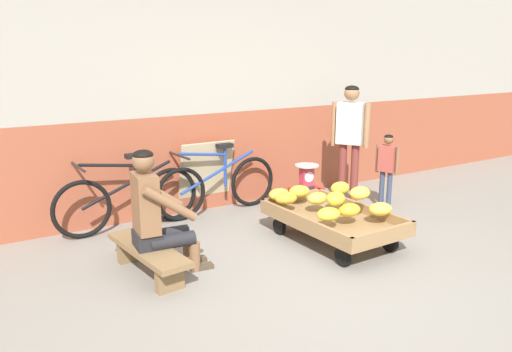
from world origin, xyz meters
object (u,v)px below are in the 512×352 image
Objects in this scene: vendor_seated at (156,213)px; shopping_bag at (335,211)px; customer_adult at (350,132)px; weighing_scale at (307,176)px; sign_board at (206,176)px; banana_cart at (333,221)px; bicycle_near_left at (128,199)px; plastic_crate at (306,200)px; bicycle_far_left at (218,185)px; customer_child at (387,164)px; low_bench at (148,254)px.

vendor_seated reaches higher than shopping_bag.
weighing_scale is at bearing 177.38° from customer_adult.
sign_board is at bearing 50.82° from vendor_seated.
banana_cart is 0.88× the size of bicycle_near_left.
shopping_bag is at bearing -24.46° from bicycle_near_left.
vendor_seated is at bearing -160.98° from plastic_crate.
customer_adult is (2.73, -0.53, 0.60)m from bicycle_near_left.
vendor_seated is at bearing -134.67° from bicycle_far_left.
customer_adult is (1.61, -0.54, 0.60)m from bicycle_far_left.
banana_cart is at bearing -7.32° from vendor_seated.
banana_cart is 4.07× the size of plastic_crate.
banana_cart is 4.89× the size of weighing_scale.
weighing_scale is 1.25m from sign_board.
customer_child reaches higher than plastic_crate.
bicycle_near_left is 1.12m from bicycle_far_left.
vendor_seated is at bearing -174.41° from customer_child.
sign_board is (-0.08, 0.17, 0.09)m from bicycle_far_left.
customer_child reaches higher than banana_cart.
plastic_crate is at bearing 18.17° from low_bench.
sign_board is at bearing 149.33° from customer_child.
bicycle_near_left is at bearing 83.76° from vendor_seated.
vendor_seated is at bearing -96.24° from bicycle_near_left.
bicycle_near_left is at bearing 79.83° from low_bench.
vendor_seated reaches higher than bicycle_near_left.
vendor_seated is 1.30m from bicycle_near_left.
weighing_scale is at bearing 67.82° from banana_cart.
customer_child is (2.97, -0.96, 0.24)m from bicycle_near_left.
sign_board is at bearing 48.64° from low_bench.
low_bench is 1.28× the size of sign_board.
bicycle_far_left reaches higher than shopping_bag.
bicycle_near_left is 1.06m from sign_board.
bicycle_near_left is 2.85m from customer_adult.
vendor_seated reaches higher than weighing_scale.
vendor_seated is at bearing 172.68° from banana_cart.
customer_child reaches higher than shopping_bag.
shopping_bag is at bearing 6.74° from low_bench.
bicycle_far_left reaches higher than plastic_crate.
low_bench is 1.18× the size of customer_child.
bicycle_far_left is at bearing 152.22° from customer_child.
customer_adult is 1.11m from shopping_bag.
vendor_seated is 1.19× the size of customer_child.
plastic_crate is 1.28m from sign_board.
sign_board reaches higher than bicycle_near_left.
shopping_bag is at bearing 47.58° from banana_cart.
bicycle_far_left is at bearing 43.23° from low_bench.
plastic_crate is 0.48m from shopping_bag.
customer_child is (3.11, 0.30, 0.02)m from vendor_seated.
banana_cart is 1.30× the size of low_bench.
customer_child reaches higher than bicycle_far_left.
shopping_bag is (0.48, 0.52, -0.12)m from banana_cart.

